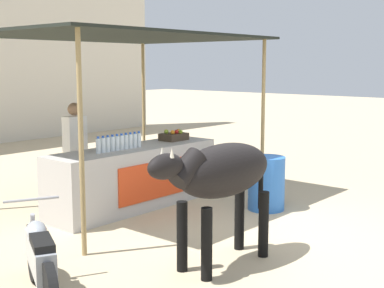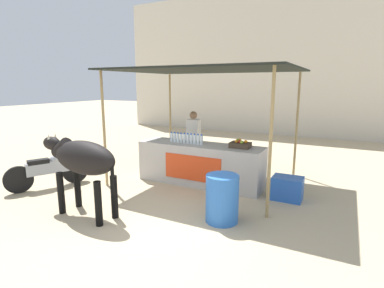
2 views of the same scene
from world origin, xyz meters
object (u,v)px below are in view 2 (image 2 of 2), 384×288
at_px(stall_counter, 200,164).
at_px(motorcycle_parked, 49,169).
at_px(cooler_box, 287,188).
at_px(cow, 82,160).
at_px(water_barrel, 222,198).
at_px(vendor_behind_counter, 193,141).
at_px(fruit_crate, 240,145).

bearing_deg(stall_counter, motorcycle_parked, -147.85).
height_order(cooler_box, cow, cow).
distance_m(water_barrel, motorcycle_parked, 4.19).
bearing_deg(stall_counter, cooler_box, -2.71).
bearing_deg(vendor_behind_counter, cooler_box, -17.99).
height_order(fruit_crate, cooler_box, fruit_crate).
bearing_deg(cow, cooler_box, 38.00).
bearing_deg(stall_counter, vendor_behind_counter, 127.00).
height_order(vendor_behind_counter, water_barrel, vendor_behind_counter).
relative_size(stall_counter, fruit_crate, 6.82).
xyz_separation_m(stall_counter, vendor_behind_counter, (-0.57, 0.75, 0.37)).
bearing_deg(stall_counter, cow, -113.05).
distance_m(vendor_behind_counter, water_barrel, 3.04).
relative_size(stall_counter, water_barrel, 3.60).
bearing_deg(cooler_box, cow, -142.00).
xyz_separation_m(fruit_crate, cow, (-2.05, -2.60, 0.00)).
distance_m(fruit_crate, motorcycle_parked, 4.40).
xyz_separation_m(vendor_behind_counter, motorcycle_parked, (-2.39, -2.61, -0.42)).
relative_size(cooler_box, cow, 0.33).
distance_m(fruit_crate, vendor_behind_counter, 1.69).
relative_size(vendor_behind_counter, water_barrel, 1.98).
xyz_separation_m(cooler_box, cow, (-3.13, -2.45, 0.79)).
bearing_deg(cow, fruit_crate, 51.77).
xyz_separation_m(fruit_crate, cooler_box, (1.09, -0.15, -0.79)).
distance_m(water_barrel, cow, 2.55).
distance_m(cooler_box, cow, 4.05).
xyz_separation_m(cooler_box, motorcycle_parked, (-5.01, -1.76, 0.19)).
bearing_deg(cooler_box, water_barrel, -117.72).
relative_size(vendor_behind_counter, motorcycle_parked, 1.00).
bearing_deg(cooler_box, stall_counter, 177.29).
bearing_deg(motorcycle_parked, vendor_behind_counter, 47.55).
height_order(cooler_box, motorcycle_parked, motorcycle_parked).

